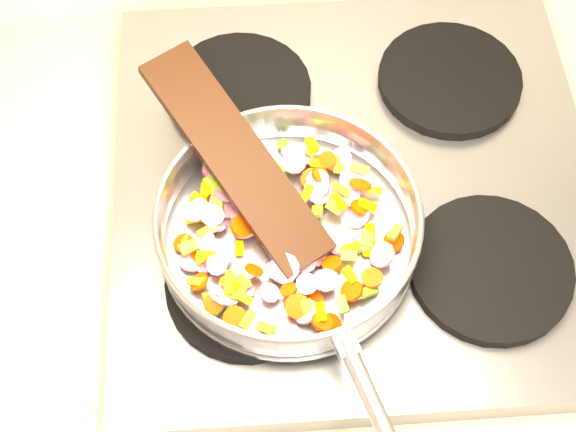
{
  "coord_description": "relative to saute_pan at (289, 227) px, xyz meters",
  "views": [
    {
      "loc": [
        -0.82,
        1.13,
        1.78
      ],
      "look_at": [
        -0.79,
        1.57,
        1.01
      ],
      "focal_mm": 50.0,
      "sensor_mm": 36.0,
      "label": 1
    }
  ],
  "objects": [
    {
      "name": "grate_br",
      "position": [
        0.23,
        0.23,
        -0.04
      ],
      "size": [
        0.19,
        0.19,
        0.02
      ],
      "primitive_type": "cylinder",
      "color": "black",
      "rests_on": "cooktop"
    },
    {
      "name": "cooktop",
      "position": [
        0.09,
        0.09,
        -0.07
      ],
      "size": [
        0.6,
        0.6,
        0.04
      ],
      "primitive_type": "cube",
      "color": "#939399",
      "rests_on": "counter_top"
    },
    {
      "name": "wooden_spatula",
      "position": [
        -0.06,
        0.08,
        0.03
      ],
      "size": [
        0.22,
        0.28,
        0.09
      ],
      "primitive_type": "cube",
      "rotation": [
        0.0,
        -0.26,
        2.14
      ],
      "color": "black",
      "rests_on": "saute_pan"
    },
    {
      "name": "vegetable_heap",
      "position": [
        -0.01,
        0.0,
        -0.01
      ],
      "size": [
        0.27,
        0.28,
        0.05
      ],
      "color": "#FFD503",
      "rests_on": "saute_pan"
    },
    {
      "name": "grate_fl",
      "position": [
        -0.05,
        -0.05,
        -0.04
      ],
      "size": [
        0.19,
        0.19,
        0.02
      ],
      "primitive_type": "cylinder",
      "color": "black",
      "rests_on": "cooktop"
    },
    {
      "name": "grate_fr",
      "position": [
        0.23,
        -0.05,
        -0.04
      ],
      "size": [
        0.19,
        0.19,
        0.02
      ],
      "primitive_type": "cylinder",
      "color": "black",
      "rests_on": "cooktop"
    },
    {
      "name": "grate_bl",
      "position": [
        -0.05,
        0.23,
        -0.04
      ],
      "size": [
        0.19,
        0.19,
        0.02
      ],
      "primitive_type": "cylinder",
      "color": "black",
      "rests_on": "cooktop"
    },
    {
      "name": "saute_pan",
      "position": [
        0.0,
        0.0,
        0.0
      ],
      "size": [
        0.35,
        0.5,
        0.06
      ],
      "rotation": [
        0.0,
        0.0,
        0.31
      ],
      "color": "#9E9EA5",
      "rests_on": "grate_fl"
    }
  ]
}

